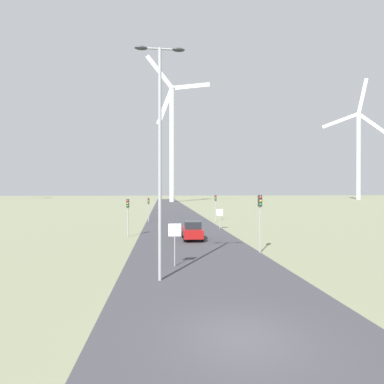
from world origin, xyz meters
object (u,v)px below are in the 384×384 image
at_px(stop_sign_near, 175,236).
at_px(traffic_light_post_near_left, 128,209).
at_px(wind_turbine_center, 358,147).
at_px(traffic_light_post_mid_left, 149,204).
at_px(stop_sign_far, 220,215).
at_px(wind_turbine_left, 172,133).
at_px(streetlamp, 160,140).
at_px(traffic_light_post_mid_right, 216,202).
at_px(car_approaching, 192,230).
at_px(traffic_light_post_near_right, 260,211).

height_order(stop_sign_near, traffic_light_post_near_left, traffic_light_post_near_left).
bearing_deg(wind_turbine_center, traffic_light_post_mid_left, -135.06).
height_order(stop_sign_far, wind_turbine_left, wind_turbine_left).
height_order(stop_sign_near, traffic_light_post_mid_left, traffic_light_post_mid_left).
relative_size(stop_sign_near, stop_sign_far, 1.08).
xyz_separation_m(streetlamp, traffic_light_post_mid_right, (8.61, 30.86, -4.50)).
bearing_deg(traffic_light_post_mid_right, stop_sign_far, -97.42).
xyz_separation_m(streetlamp, traffic_light_post_near_left, (-3.42, 15.60, -4.62)).
height_order(streetlamp, stop_sign_far, streetlamp).
bearing_deg(car_approaching, streetlamp, -103.22).
xyz_separation_m(stop_sign_near, traffic_light_post_near_right, (6.73, 3.48, 1.36)).
height_order(stop_sign_near, traffic_light_post_mid_right, traffic_light_post_mid_right).
height_order(stop_sign_near, wind_turbine_left, wind_turbine_left).
height_order(streetlamp, stop_sign_near, streetlamp).
bearing_deg(car_approaching, stop_sign_far, 60.96).
distance_m(car_approaching, wind_turbine_left, 107.07).
height_order(stop_sign_far, traffic_light_post_near_right, traffic_light_post_near_right).
xyz_separation_m(traffic_light_post_mid_left, traffic_light_post_mid_right, (10.55, 0.24, 0.31)).
height_order(traffic_light_post_near_left, traffic_light_post_mid_left, traffic_light_post_near_left).
xyz_separation_m(streetlamp, wind_turbine_left, (4.60, 116.07, 22.65)).
relative_size(traffic_light_post_mid_right, wind_turbine_center, 0.06).
height_order(streetlamp, car_approaching, streetlamp).
relative_size(streetlamp, wind_turbine_left, 0.19).
distance_m(traffic_light_post_near_left, traffic_light_post_near_right, 14.41).
xyz_separation_m(traffic_light_post_near_right, car_approaching, (-4.57, 6.71, -2.34)).
bearing_deg(traffic_light_post_near_right, traffic_light_post_near_left, 140.22).
bearing_deg(traffic_light_post_mid_right, traffic_light_post_near_right, -92.26).
xyz_separation_m(stop_sign_far, wind_turbine_left, (-2.68, 95.40, 28.40)).
bearing_deg(stop_sign_near, traffic_light_post_mid_right, 74.60).
distance_m(stop_sign_far, wind_turbine_left, 99.57).
distance_m(stop_sign_near, traffic_light_post_mid_right, 29.02).
bearing_deg(wind_turbine_left, traffic_light_post_mid_right, -87.30).
bearing_deg(traffic_light_post_near_right, traffic_light_post_mid_left, 111.57).
bearing_deg(streetlamp, stop_sign_far, 70.59).
bearing_deg(traffic_light_post_mid_left, car_approaching, -74.06).
bearing_deg(wind_turbine_center, car_approaching, -129.69).
xyz_separation_m(stop_sign_far, wind_turbine_center, (104.70, 123.65, 28.26)).
bearing_deg(streetlamp, wind_turbine_left, 87.73).
relative_size(traffic_light_post_near_left, traffic_light_post_near_right, 0.88).
bearing_deg(traffic_light_post_near_left, wind_turbine_left, 85.43).
distance_m(traffic_light_post_near_right, wind_turbine_left, 112.98).
bearing_deg(car_approaching, stop_sign_near, -101.99).
distance_m(traffic_light_post_near_left, traffic_light_post_mid_right, 19.44).
height_order(traffic_light_post_near_left, car_approaching, traffic_light_post_near_left).
bearing_deg(stop_sign_near, wind_turbine_center, 51.85).
relative_size(streetlamp, stop_sign_near, 4.59).
xyz_separation_m(traffic_light_post_mid_right, wind_turbine_left, (-4.01, 85.21, 27.15)).
height_order(traffic_light_post_near_right, traffic_light_post_mid_left, traffic_light_post_near_right).
relative_size(stop_sign_near, wind_turbine_center, 0.04).
relative_size(streetlamp, traffic_light_post_near_left, 3.16).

